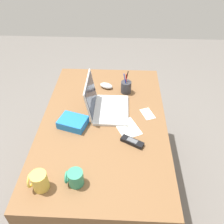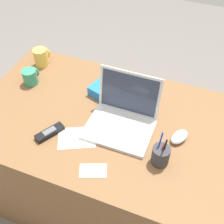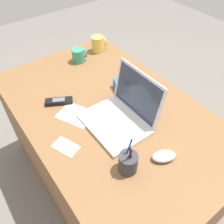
{
  "view_description": "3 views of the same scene",
  "coord_description": "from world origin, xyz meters",
  "px_view_note": "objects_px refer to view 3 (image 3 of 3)",
  "views": [
    {
      "loc": [
        -1.17,
        -0.11,
        1.79
      ],
      "look_at": [
        0.04,
        -0.05,
        0.75
      ],
      "focal_mm": 38.21,
      "sensor_mm": 36.0,
      "label": 1
    },
    {
      "loc": [
        0.42,
        -0.92,
        1.8
      ],
      "look_at": [
        0.06,
        -0.01,
        0.79
      ],
      "focal_mm": 47.33,
      "sensor_mm": 36.0,
      "label": 2
    },
    {
      "loc": [
        0.71,
        -0.51,
        1.56
      ],
      "look_at": [
        0.1,
        -0.05,
        0.8
      ],
      "focal_mm": 37.56,
      "sensor_mm": 36.0,
      "label": 3
    }
  ],
  "objects_px": {
    "pen_holder": "(128,163)",
    "laptop": "(121,114)",
    "snack_bag": "(131,86)",
    "computer_mouse": "(164,156)",
    "coffee_mug_white": "(79,55)",
    "cordless_phone": "(59,101)",
    "coffee_mug_tall": "(98,44)"
  },
  "relations": [
    {
      "from": "computer_mouse",
      "to": "snack_bag",
      "type": "bearing_deg",
      "value": -178.93
    },
    {
      "from": "coffee_mug_white",
      "to": "snack_bag",
      "type": "distance_m",
      "value": 0.44
    },
    {
      "from": "coffee_mug_white",
      "to": "snack_bag",
      "type": "bearing_deg",
      "value": 11.39
    },
    {
      "from": "cordless_phone",
      "to": "snack_bag",
      "type": "xyz_separation_m",
      "value": [
        0.14,
        0.38,
        0.01
      ]
    },
    {
      "from": "laptop",
      "to": "pen_holder",
      "type": "xyz_separation_m",
      "value": [
        0.23,
        -0.15,
        -0.0
      ]
    },
    {
      "from": "pen_holder",
      "to": "computer_mouse",
      "type": "bearing_deg",
      "value": 71.44
    },
    {
      "from": "coffee_mug_white",
      "to": "coffee_mug_tall",
      "type": "xyz_separation_m",
      "value": [
        -0.03,
        0.17,
        0.01
      ]
    },
    {
      "from": "snack_bag",
      "to": "pen_holder",
      "type": "bearing_deg",
      "value": -41.43
    },
    {
      "from": "coffee_mug_tall",
      "to": "pen_holder",
      "type": "xyz_separation_m",
      "value": [
        0.85,
        -0.43,
        -0.01
      ]
    },
    {
      "from": "computer_mouse",
      "to": "coffee_mug_tall",
      "type": "bearing_deg",
      "value": -172.81
    },
    {
      "from": "coffee_mug_white",
      "to": "cordless_phone",
      "type": "distance_m",
      "value": 0.42
    },
    {
      "from": "coffee_mug_tall",
      "to": "computer_mouse",
      "type": "bearing_deg",
      "value": -16.98
    },
    {
      "from": "coffee_mug_white",
      "to": "pen_holder",
      "type": "bearing_deg",
      "value": -17.47
    },
    {
      "from": "computer_mouse",
      "to": "laptop",
      "type": "bearing_deg",
      "value": -153.94
    },
    {
      "from": "pen_holder",
      "to": "snack_bag",
      "type": "height_order",
      "value": "pen_holder"
    },
    {
      "from": "computer_mouse",
      "to": "cordless_phone",
      "type": "xyz_separation_m",
      "value": [
        -0.58,
        -0.19,
        -0.01
      ]
    },
    {
      "from": "computer_mouse",
      "to": "pen_holder",
      "type": "bearing_deg",
      "value": -84.39
    },
    {
      "from": "cordless_phone",
      "to": "snack_bag",
      "type": "relative_size",
      "value": 0.84
    },
    {
      "from": "computer_mouse",
      "to": "coffee_mug_white",
      "type": "distance_m",
      "value": 0.88
    },
    {
      "from": "cordless_phone",
      "to": "pen_holder",
      "type": "distance_m",
      "value": 0.53
    },
    {
      "from": "pen_holder",
      "to": "laptop",
      "type": "bearing_deg",
      "value": 147.56
    },
    {
      "from": "coffee_mug_white",
      "to": "snack_bag",
      "type": "relative_size",
      "value": 0.53
    },
    {
      "from": "coffee_mug_white",
      "to": "cordless_phone",
      "type": "bearing_deg",
      "value": -45.78
    },
    {
      "from": "laptop",
      "to": "snack_bag",
      "type": "height_order",
      "value": "laptop"
    },
    {
      "from": "laptop",
      "to": "coffee_mug_tall",
      "type": "relative_size",
      "value": 3.0
    },
    {
      "from": "coffee_mug_white",
      "to": "cordless_phone",
      "type": "height_order",
      "value": "coffee_mug_white"
    },
    {
      "from": "laptop",
      "to": "pen_holder",
      "type": "relative_size",
      "value": 1.79
    },
    {
      "from": "cordless_phone",
      "to": "snack_bag",
      "type": "height_order",
      "value": "snack_bag"
    },
    {
      "from": "laptop",
      "to": "computer_mouse",
      "type": "distance_m",
      "value": 0.28
    },
    {
      "from": "cordless_phone",
      "to": "pen_holder",
      "type": "relative_size",
      "value": 0.83
    },
    {
      "from": "coffee_mug_tall",
      "to": "coffee_mug_white",
      "type": "bearing_deg",
      "value": -79.33
    },
    {
      "from": "laptop",
      "to": "snack_bag",
      "type": "xyz_separation_m",
      "value": [
        -0.16,
        0.2,
        -0.02
      ]
    }
  ]
}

